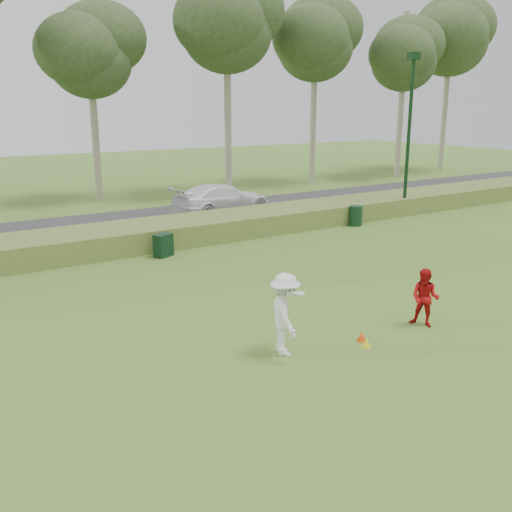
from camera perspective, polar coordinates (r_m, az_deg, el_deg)
ground at (r=14.37m, az=8.88°, el=-8.46°), size 120.00×120.00×0.00m
reed_strip at (r=24.04m, az=-10.53°, el=2.14°), size 80.00×3.00×0.90m
park_road at (r=28.71m, az=-14.41°, el=3.12°), size 80.00×6.00×0.06m
lamp_post at (r=30.92m, az=15.21°, el=14.27°), size 0.70×0.70×8.18m
tree_4 at (r=36.03m, az=-16.33°, el=19.00°), size 6.24×6.24×11.50m
tree_5 at (r=37.68m, az=-2.94°, el=22.21°), size 7.28×7.28×14.00m
tree_6 at (r=43.23m, az=5.94°, el=20.71°), size 7.02×7.02×13.50m
tree_7 at (r=47.88m, az=14.60°, el=18.85°), size 6.50×6.50×12.50m
tree_8 at (r=54.24m, az=18.90°, el=20.03°), size 8.06×8.06×15.00m
player_white at (r=13.22m, az=2.90°, el=-5.84°), size 1.12×1.44×1.95m
player_red at (r=15.54m, az=16.55°, el=-4.04°), size 0.85×0.93×1.55m
cone_orange at (r=14.43m, az=10.51°, el=-7.89°), size 0.23×0.23×0.25m
cone_yellow at (r=14.10m, az=11.00°, el=-8.49°), size 0.22×0.22×0.24m
utility_cabinet at (r=22.13m, az=-9.25°, el=1.06°), size 0.82×0.67×0.88m
trash_bin at (r=27.95m, az=9.93°, el=3.99°), size 0.75×0.75×0.96m
car_right at (r=30.16m, az=-3.44°, el=5.70°), size 5.66×2.71×1.59m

